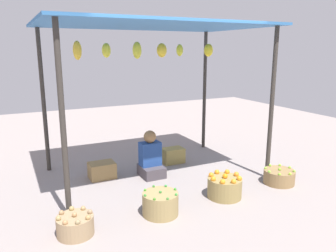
{
  "coord_description": "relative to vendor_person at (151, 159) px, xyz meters",
  "views": [
    {
      "loc": [
        -2.18,
        -4.93,
        2.09
      ],
      "look_at": [
        0.0,
        -0.52,
        0.95
      ],
      "focal_mm": 35.49,
      "sensor_mm": 36.0,
      "label": 1
    }
  ],
  "objects": [
    {
      "name": "basket_green_chilies",
      "position": [
        -0.43,
        -1.3,
        -0.15
      ],
      "size": [
        0.47,
        0.47,
        0.33
      ],
      "color": "#9C8552",
      "rests_on": "ground"
    },
    {
      "name": "ground_plane",
      "position": [
        0.09,
        0.05,
        -0.3
      ],
      "size": [
        14.0,
        14.0,
        0.0
      ],
      "primitive_type": "plane",
      "color": "gray"
    },
    {
      "name": "basket_limes",
      "position": [
        1.7,
        -1.21,
        -0.19
      ],
      "size": [
        0.48,
        0.48,
        0.26
      ],
      "color": "olive",
      "rests_on": "ground"
    },
    {
      "name": "basket_oranges",
      "position": [
        0.62,
        -1.24,
        -0.14
      ],
      "size": [
        0.49,
        0.49,
        0.36
      ],
      "color": "olive",
      "rests_on": "ground"
    },
    {
      "name": "basket_potatoes",
      "position": [
        -1.51,
        -1.31,
        -0.18
      ],
      "size": [
        0.43,
        0.43,
        0.28
      ],
      "color": "#9F835D",
      "rests_on": "ground"
    },
    {
      "name": "vendor_person",
      "position": [
        0.0,
        0.0,
        0.0
      ],
      "size": [
        0.36,
        0.44,
        0.78
      ],
      "color": "#463F45",
      "rests_on": "ground"
    },
    {
      "name": "wooden_crate_stacked_rear",
      "position": [
        0.63,
        0.42,
        -0.16
      ],
      "size": [
        0.4,
        0.27,
        0.28
      ],
      "primitive_type": "cube",
      "color": "#9A8748",
      "rests_on": "ground"
    },
    {
      "name": "market_stall_structure",
      "position": [
        0.09,
        0.07,
        1.98
      ],
      "size": [
        3.51,
        2.28,
        2.48
      ],
      "color": "#38332D",
      "rests_on": "ground"
    },
    {
      "name": "wooden_crate_near_vendor",
      "position": [
        -0.77,
        0.26,
        -0.17
      ],
      "size": [
        0.42,
        0.31,
        0.26
      ],
      "primitive_type": "cube",
      "color": "olive",
      "rests_on": "ground"
    }
  ]
}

